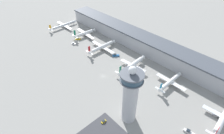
% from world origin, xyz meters
% --- Properties ---
extents(ground_plane, '(1000.00, 1000.00, 0.00)m').
position_xyz_m(ground_plane, '(0.00, 0.00, 0.00)').
color(ground_plane, gray).
extents(terminal_building, '(273.18, 25.00, 18.80)m').
position_xyz_m(terminal_building, '(0.00, 70.00, 9.50)').
color(terminal_building, '#B2B2B7').
rests_on(terminal_building, ground).
extents(control_tower, '(16.18, 16.18, 51.18)m').
position_xyz_m(control_tower, '(51.57, -18.23, 25.68)').
color(control_tower, '#BCBCC1').
rests_on(control_tower, ground).
extents(airplane_gate_alpha, '(37.25, 45.80, 11.13)m').
position_xyz_m(airplane_gate_alpha, '(-128.58, 30.70, 3.66)').
color(airplane_gate_alpha, silver).
rests_on(airplane_gate_alpha, ground).
extents(airplane_gate_bravo, '(39.08, 33.83, 13.93)m').
position_xyz_m(airplane_gate_bravo, '(-83.12, 37.92, 4.39)').
color(airplane_gate_bravo, white).
rests_on(airplane_gate_bravo, ground).
extents(airplane_gate_charlie, '(38.73, 41.71, 12.98)m').
position_xyz_m(airplane_gate_charlie, '(-39.57, 32.47, 4.02)').
color(airplane_gate_charlie, white).
rests_on(airplane_gate_charlie, ground).
extents(airplane_gate_delta, '(32.18, 42.42, 14.36)m').
position_xyz_m(airplane_gate_delta, '(11.67, 30.83, 4.62)').
color(airplane_gate_delta, white).
rests_on(airplane_gate_delta, ground).
extents(airplane_gate_echo, '(31.28, 34.86, 11.78)m').
position_xyz_m(airplane_gate_echo, '(53.21, 38.55, 4.06)').
color(airplane_gate_echo, white).
rests_on(airplane_gate_echo, ground).
extents(airplane_gate_foxtrot, '(32.41, 43.89, 13.63)m').
position_xyz_m(airplane_gate_foxtrot, '(103.57, 33.17, 4.27)').
color(airplane_gate_foxtrot, silver).
rests_on(airplane_gate_foxtrot, ground).
extents(service_truck_catering, '(6.39, 6.68, 2.56)m').
position_xyz_m(service_truck_catering, '(-82.16, 24.91, 0.88)').
color(service_truck_catering, black).
rests_on(service_truck_catering, ground).
extents(service_truck_fuel, '(5.96, 4.68, 2.77)m').
position_xyz_m(service_truck_fuel, '(-74.72, 13.30, 0.96)').
color(service_truck_fuel, black).
rests_on(service_truck_fuel, ground).
extents(service_truck_baggage, '(7.39, 7.72, 3.02)m').
position_xyz_m(service_truck_baggage, '(-17.79, 34.89, 1.05)').
color(service_truck_baggage, black).
rests_on(service_truck_baggage, ground).
extents(service_truck_water, '(8.52, 3.73, 2.74)m').
position_xyz_m(service_truck_water, '(91.04, 4.56, 0.95)').
color(service_truck_water, black).
rests_on(service_truck_water, ground).
extents(car_red_hatchback, '(1.93, 4.20, 1.53)m').
position_xyz_m(car_red_hatchback, '(41.33, -35.16, 0.59)').
color(car_red_hatchback, black).
rests_on(car_red_hatchback, ground).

